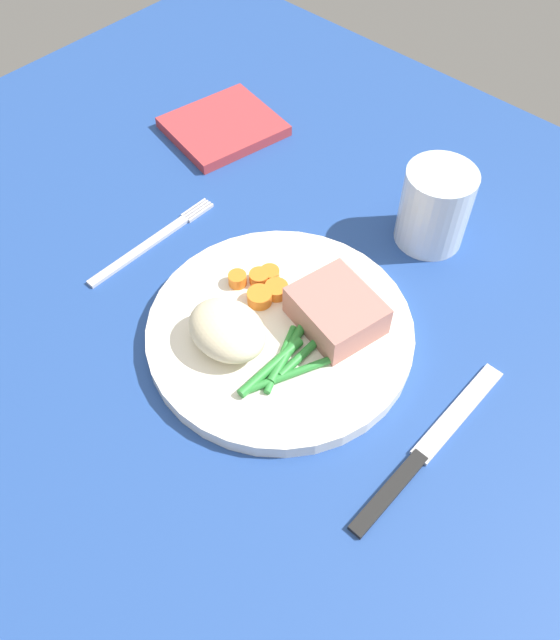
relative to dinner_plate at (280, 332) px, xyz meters
The scene contains 10 objects.
dining_table 4.18cm from the dinner_plate, 45.28° to the left, with size 120.00×90.00×2.00cm.
dinner_plate is the anchor object (origin of this frame).
meat_portion 5.75cm from the dinner_plate, 49.40° to the left, with size 7.82×6.61×3.28cm, color #B2756B.
mashed_potatoes 5.72cm from the dinner_plate, 116.57° to the right, with size 7.73×6.08×3.76cm, color beige.
carrot_slices 5.02cm from the dinner_plate, 155.03° to the left, with size 5.73×5.03×1.26cm.
green_beans 4.44cm from the dinner_plate, 40.85° to the right, with size 5.12×9.54×0.89cm.
fork 18.37cm from the dinner_plate, behind, with size 1.44×16.60×0.40cm.
knife 17.08cm from the dinner_plate, ahead, with size 1.70×20.50×0.64cm.
water_glass 20.77cm from the dinner_plate, 83.83° to the left, with size 7.23×7.23×8.69cm.
napkin 32.38cm from the dinner_plate, 145.37° to the left, with size 11.41×12.72×1.30cm, color #B2383D.
Camera 1 is at (21.82, -29.09, 52.10)cm, focal length 36.37 mm.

